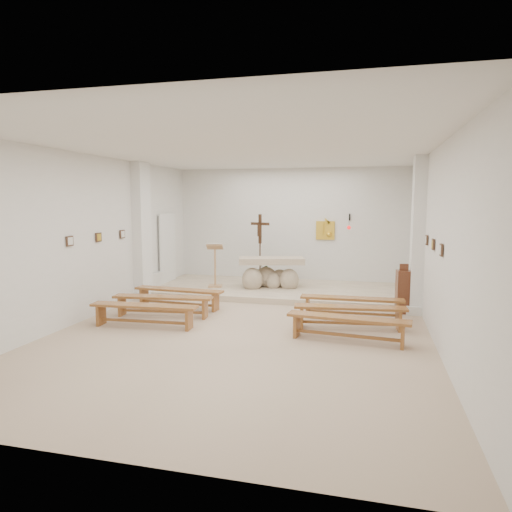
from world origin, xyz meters
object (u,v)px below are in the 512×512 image
(bench_right_front, at_px, (352,303))
(bench_left_third, at_px, (144,310))
(donation_pedestal, at_px, (403,291))
(bench_right_third, at_px, (348,323))
(crucifix_stand, at_px, (260,244))
(bench_right_second, at_px, (350,312))
(bench_left_front, at_px, (179,294))
(bench_left_second, at_px, (163,301))
(altar, at_px, (271,275))
(lectern, at_px, (215,265))

(bench_right_front, distance_m, bench_left_third, 4.35)
(donation_pedestal, bearing_deg, bench_right_third, -122.56)
(crucifix_stand, height_order, bench_right_second, crucifix_stand)
(crucifix_stand, relative_size, bench_left_front, 0.91)
(crucifix_stand, distance_m, bench_left_second, 3.88)
(donation_pedestal, relative_size, bench_left_third, 0.51)
(bench_left_third, bearing_deg, bench_left_second, 86.84)
(bench_left_front, bearing_deg, altar, 57.59)
(lectern, height_order, bench_right_front, lectern)
(altar, distance_m, bench_right_second, 3.90)
(bench_left_front, distance_m, bench_right_third, 4.35)
(altar, height_order, crucifix_stand, crucifix_stand)
(bench_right_front, bearing_deg, donation_pedestal, 34.39)
(altar, distance_m, donation_pedestal, 3.71)
(bench_right_front, relative_size, bench_left_third, 0.99)
(bench_right_front, bearing_deg, bench_right_second, -90.74)
(crucifix_stand, xyz_separation_m, bench_right_front, (2.67, -2.66, -0.96))
(bench_right_front, relative_size, bench_left_second, 0.99)
(bench_left_front, distance_m, bench_right_front, 4.00)
(bench_left_front, bearing_deg, bench_left_second, -85.64)
(bench_left_third, bearing_deg, altar, 63.64)
(crucifix_stand, bearing_deg, donation_pedestal, -5.13)
(altar, xyz_separation_m, bench_left_front, (-1.72, -2.30, -0.15))
(altar, height_order, lectern, lectern)
(lectern, relative_size, bench_left_front, 0.56)
(bench_left_third, bearing_deg, lectern, 83.65)
(lectern, distance_m, bench_left_front, 2.07)
(donation_pedestal, xyz_separation_m, bench_left_second, (-5.10, -1.63, -0.15))
(altar, distance_m, crucifix_stand, 0.97)
(altar, bearing_deg, bench_right_front, -60.04)
(bench_left_front, bearing_deg, lectern, 88.47)
(lectern, distance_m, bench_right_front, 4.31)
(bench_left_third, bearing_deg, bench_right_second, 8.92)
(donation_pedestal, distance_m, bench_right_third, 2.72)
(altar, relative_size, crucifix_stand, 0.94)
(bench_left_front, xyz_separation_m, bench_right_front, (4.00, 0.00, 0.00))
(donation_pedestal, bearing_deg, altar, 147.01)
(bench_left_second, xyz_separation_m, bench_right_second, (4.00, 0.00, 0.00))
(altar, height_order, bench_right_third, altar)
(lectern, height_order, bench_right_third, lectern)
(bench_right_front, bearing_deg, crucifix_stand, 134.32)
(altar, relative_size, bench_right_third, 0.86)
(donation_pedestal, bearing_deg, bench_left_front, 179.97)
(donation_pedestal, height_order, bench_left_front, donation_pedestal)
(bench_right_third, bearing_deg, bench_left_second, 174.31)
(altar, relative_size, bench_right_front, 0.86)
(lectern, bearing_deg, bench_left_front, -110.11)
(donation_pedestal, xyz_separation_m, bench_right_second, (-1.10, -1.63, -0.15))
(donation_pedestal, relative_size, bench_right_third, 0.51)
(donation_pedestal, distance_m, bench_left_third, 5.67)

